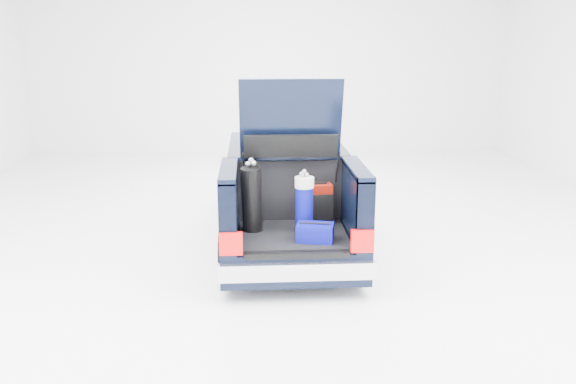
{
  "coord_description": "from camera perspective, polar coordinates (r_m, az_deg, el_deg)",
  "views": [
    {
      "loc": [
        -0.5,
        -8.6,
        3.0
      ],
      "look_at": [
        0.0,
        -0.5,
        0.87
      ],
      "focal_mm": 38.0,
      "sensor_mm": 36.0,
      "label": 1
    }
  ],
  "objects": [
    {
      "name": "blue_duffel",
      "position": [
        7.24,
        2.55,
        -3.8
      ],
      "size": [
        0.48,
        0.37,
        0.23
      ],
      "rotation": [
        0.0,
        0.0,
        -0.22
      ],
      "color": "#04056F",
      "rests_on": "car"
    },
    {
      "name": "car",
      "position": [
        9.02,
        -0.24,
        -0.23
      ],
      "size": [
        1.87,
        4.65,
        2.47
      ],
      "color": "black",
      "rests_on": "ground"
    },
    {
      "name": "black_golf_bag",
      "position": [
        7.51,
        -3.41,
        -0.66
      ],
      "size": [
        0.31,
        0.36,
        0.91
      ],
      "rotation": [
        0.0,
        0.0,
        -0.2
      ],
      "color": "black",
      "rests_on": "car"
    },
    {
      "name": "red_suitcase",
      "position": [
        7.86,
        2.87,
        -1.12
      ],
      "size": [
        0.35,
        0.25,
        0.55
      ],
      "rotation": [
        0.0,
        0.0,
        0.12
      ],
      "color": "#650C03",
      "rests_on": "car"
    },
    {
      "name": "ground",
      "position": [
        9.12,
        -0.2,
        -4.49
      ],
      "size": [
        14.0,
        14.0,
        0.0
      ],
      "primitive_type": "plane",
      "color": "white",
      "rests_on": "ground"
    },
    {
      "name": "blue_golf_bag",
      "position": [
        7.46,
        1.53,
        -1.16
      ],
      "size": [
        0.3,
        0.3,
        0.79
      ],
      "rotation": [
        0.0,
        0.0,
        0.29
      ],
      "color": "black",
      "rests_on": "car"
    }
  ]
}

